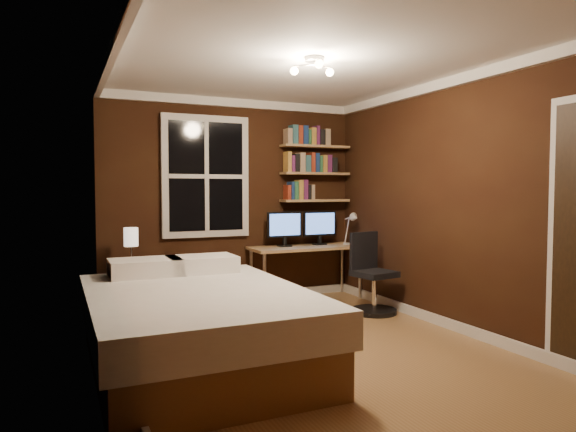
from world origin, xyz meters
name	(u,v)px	position (x,y,z in m)	size (l,w,h in m)	color
floor	(308,349)	(0.00, 0.00, 0.00)	(4.20, 4.20, 0.00)	olive
wall_back	(233,201)	(0.00, 2.10, 1.25)	(3.20, 0.04, 2.50)	black
wall_left	(114,209)	(-1.60, 0.00, 1.25)	(0.04, 4.20, 2.50)	black
wall_right	(453,204)	(1.60, 0.00, 1.25)	(0.04, 4.20, 2.50)	black
ceiling	(309,60)	(0.00, 0.00, 2.50)	(3.20, 4.20, 0.02)	white
window	(206,176)	(-0.35, 2.06, 1.55)	(1.06, 0.06, 1.46)	silver
ceiling_fixture	(314,69)	(0.00, -0.10, 2.40)	(0.44, 0.44, 0.18)	beige
bookshelf_lower	(315,201)	(1.08, 1.98, 1.25)	(0.92, 0.22, 0.03)	#A3814F
books_row_lower	(315,191)	(1.08, 1.98, 1.38)	(0.42, 0.16, 0.23)	maroon
bookshelf_middle	(315,174)	(1.08, 1.98, 1.60)	(0.92, 0.22, 0.03)	#A3814F
books_row_middle	(315,164)	(1.08, 1.98, 1.73)	(0.66, 0.16, 0.23)	navy
bookshelf_upper	(315,147)	(1.08, 1.98, 1.95)	(0.92, 0.22, 0.03)	#A3814F
books_row_upper	(315,136)	(1.08, 1.98, 2.08)	(0.54, 0.16, 0.23)	#29603B
bed	(196,325)	(-1.00, -0.02, 0.33)	(1.63, 2.25, 0.76)	brown
nightstand	(132,293)	(-1.27, 1.71, 0.28)	(0.44, 0.44, 0.55)	brown
bedside_lamp	(131,248)	(-1.27, 1.71, 0.77)	(0.15, 0.15, 0.43)	silver
radiator	(218,280)	(-0.23, 1.99, 0.30)	(0.40, 0.14, 0.60)	silver
desk	(306,251)	(0.87, 1.81, 0.62)	(1.43, 0.54, 0.68)	#A3814F
monitor_left	(285,229)	(0.60, 1.88, 0.90)	(0.46, 0.12, 0.44)	black
monitor_right	(320,228)	(1.10, 1.88, 0.90)	(0.46, 0.12, 0.44)	black
desk_lamp	(350,228)	(1.44, 1.69, 0.90)	(0.14, 0.32, 0.44)	silver
office_chair	(372,283)	(1.24, 0.89, 0.33)	(0.50, 0.50, 0.91)	black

